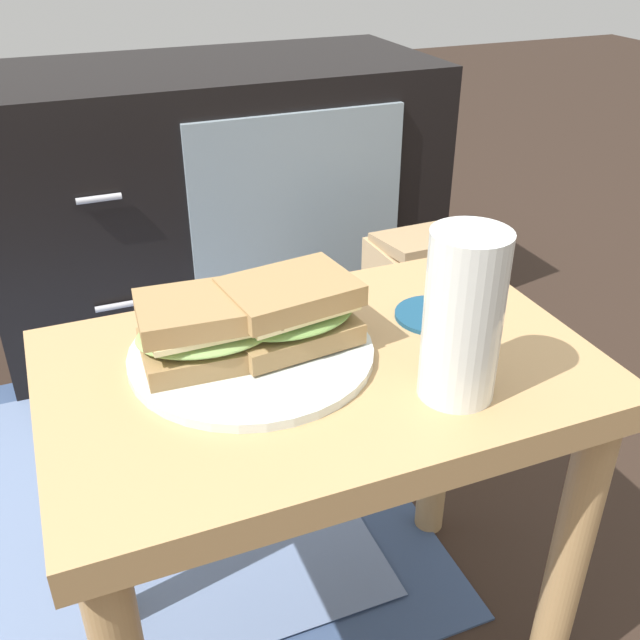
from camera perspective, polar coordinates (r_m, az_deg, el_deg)
side_table at (r=0.80m, az=0.09°, el=-8.79°), size 0.56×0.36×0.46m
tv_cabinet at (r=1.67m, az=-8.28°, el=9.42°), size 0.96×0.46×0.58m
area_rug at (r=1.29m, az=-19.19°, el=-14.18°), size 1.06×0.86×0.01m
plate at (r=0.75m, az=-5.39°, el=-2.57°), size 0.25×0.25×0.01m
sandwich_front at (r=0.72m, az=-8.80°, el=-0.69°), size 0.15×0.10×0.07m
sandwich_back at (r=0.74m, az=-2.35°, el=0.72°), size 0.15×0.12×0.07m
beer_glass at (r=0.67m, az=11.14°, el=0.05°), size 0.07×0.07×0.17m
coaster at (r=0.83m, az=8.88°, el=0.38°), size 0.09×0.09×0.01m
paper_bag at (r=1.37m, az=8.58°, el=-0.42°), size 0.22×0.16×0.37m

